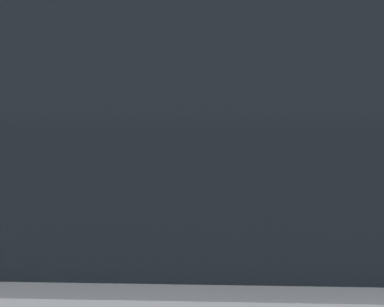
% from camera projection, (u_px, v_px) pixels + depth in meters
% --- Properties ---
extents(parking_meter, '(0.16, 0.17, 1.53)m').
position_uv_depth(parking_meter, '(231.00, 138.00, 3.62)').
color(parking_meter, slate).
rests_on(parking_meter, sidewalk_curb).
extents(pedestrian_at_meter, '(0.61, 0.53, 1.64)m').
position_uv_depth(pedestrian_at_meter, '(100.00, 172.00, 3.64)').
color(pedestrian_at_meter, black).
rests_on(pedestrian_at_meter, sidewalk_curb).
extents(background_railing, '(24.06, 0.06, 1.12)m').
position_uv_depth(background_railing, '(259.00, 165.00, 5.76)').
color(background_railing, black).
rests_on(background_railing, sidewalk_curb).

